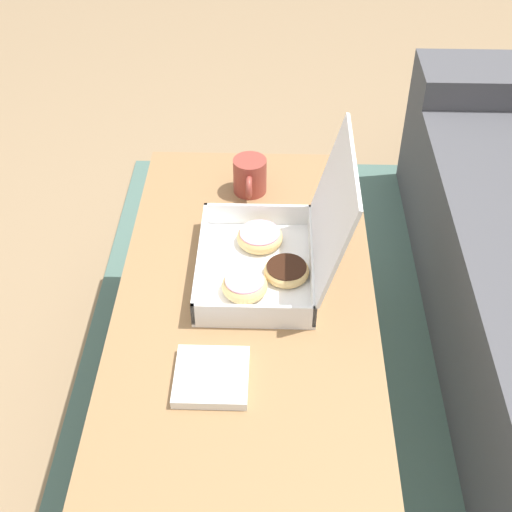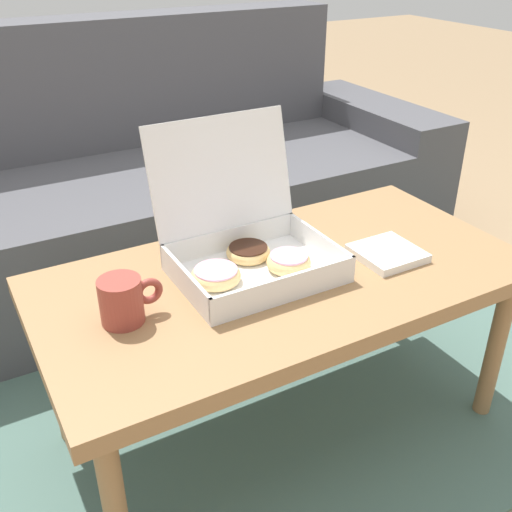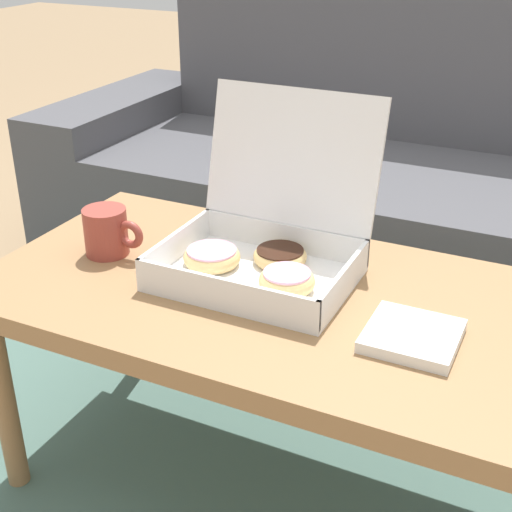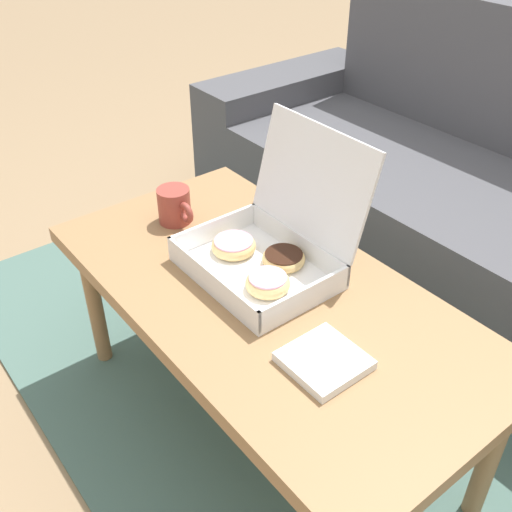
# 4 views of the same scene
# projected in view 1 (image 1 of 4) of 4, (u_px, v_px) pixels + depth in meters

# --- Properties ---
(ground_plane) EXTENTS (12.00, 12.00, 0.00)m
(ground_plane) POSITION_uv_depth(u_px,v_px,m) (314.00, 419.00, 1.88)
(ground_plane) COLOR #937756
(area_rug) EXTENTS (2.38, 1.91, 0.01)m
(area_rug) POSITION_uv_depth(u_px,v_px,m) (428.00, 421.00, 1.87)
(area_rug) COLOR #4C6B60
(area_rug) RESTS_ON ground_plane
(coffee_table) EXTENTS (1.11, 0.57, 0.47)m
(coffee_table) POSITION_uv_depth(u_px,v_px,m) (246.00, 307.00, 1.61)
(coffee_table) COLOR #997047
(coffee_table) RESTS_ON ground_plane
(pastry_box) EXTENTS (0.35, 0.33, 0.32)m
(pastry_box) POSITION_uv_depth(u_px,v_px,m) (274.00, 253.00, 1.59)
(pastry_box) COLOR white
(pastry_box) RESTS_ON coffee_table
(coffee_mug) EXTENTS (0.13, 0.09, 0.09)m
(coffee_mug) POSITION_uv_depth(u_px,v_px,m) (250.00, 176.00, 1.83)
(coffee_mug) COLOR #993D33
(coffee_mug) RESTS_ON coffee_table
(napkin_stack) EXTENTS (0.14, 0.14, 0.02)m
(napkin_stack) POSITION_uv_depth(u_px,v_px,m) (212.00, 377.00, 1.39)
(napkin_stack) COLOR white
(napkin_stack) RESTS_ON coffee_table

